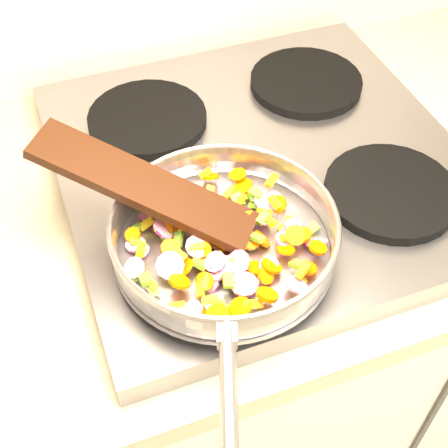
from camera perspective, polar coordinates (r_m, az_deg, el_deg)
name	(u,v)px	position (r m, az deg, el deg)	size (l,w,h in m)	color
cooktop	(261,167)	(0.97, 3.41, 5.25)	(0.60, 0.60, 0.04)	#939399
grate_fl	(205,245)	(0.82, -1.74, -1.90)	(0.19, 0.19, 0.02)	black
grate_fr	(391,192)	(0.92, 15.00, 2.85)	(0.19, 0.19, 0.02)	black
grate_bl	(147,119)	(1.02, -7.02, 9.55)	(0.19, 0.19, 0.02)	black
grate_br	(306,82)	(1.10, 7.50, 12.73)	(0.19, 0.19, 0.02)	black
saute_pan	(224,235)	(0.78, 0.00, -1.04)	(0.33, 0.48, 0.06)	#9E9EA5
vegetable_heap	(222,243)	(0.79, -0.21, -1.76)	(0.26, 0.25, 0.05)	gold
wooden_spatula	(144,186)	(0.80, -7.34, 3.46)	(0.30, 0.07, 0.01)	black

